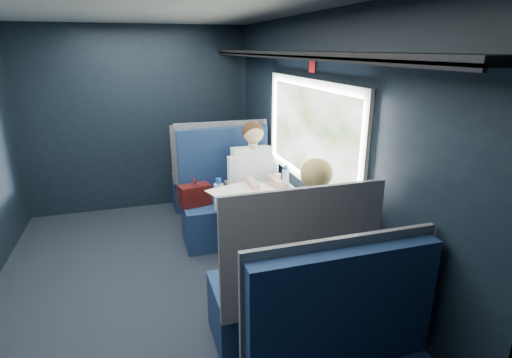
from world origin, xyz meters
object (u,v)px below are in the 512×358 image
object	(u,v)px
seat_row_front	(212,178)
seat_bay_near	(227,202)
bottle_small	(286,178)
seat_bay_far	(286,290)
cup	(277,178)
woman	(311,234)
man	(255,178)
table	(270,208)
laptop	(303,188)

from	to	relation	value
seat_row_front	seat_bay_near	bearing A→B (deg)	-90.85
bottle_small	seat_row_front	bearing A→B (deg)	105.78
bottle_small	seat_bay_near	bearing A→B (deg)	126.61
seat_bay_near	seat_row_front	bearing A→B (deg)	89.15
seat_bay_far	seat_row_front	xyz separation A→B (m)	(0.00, 2.67, -0.00)
seat_row_front	cup	bearing A→B (deg)	-73.18
seat_row_front	woman	xyz separation A→B (m)	(0.25, -2.50, 0.32)
seat_bay_far	bottle_small	world-z (taller)	seat_bay_far
woman	bottle_small	size ratio (longest dim) A/B	5.99
seat_bay_far	bottle_small	bearing A→B (deg)	69.43
seat_bay_far	man	world-z (taller)	man
table	laptop	distance (m)	0.37
bottle_small	seat_bay_far	bearing A→B (deg)	-110.57
table	woman	bearing A→B (deg)	-84.55
seat_bay_far	man	size ratio (longest dim) A/B	0.95
laptop	bottle_small	bearing A→B (deg)	111.88
seat_bay_near	bottle_small	bearing A→B (deg)	-53.39
seat_row_front	bottle_small	size ratio (longest dim) A/B	5.26
table	laptop	world-z (taller)	laptop
woman	laptop	bearing A→B (deg)	70.55
bottle_small	cup	xyz separation A→B (m)	(-0.02, 0.17, -0.05)
woman	laptop	size ratio (longest dim) A/B	3.97
laptop	bottle_small	xyz separation A→B (m)	(-0.09, 0.22, 0.04)
woman	cup	size ratio (longest dim) A/B	14.74
man	woman	distance (m)	1.41
table	cup	bearing A→B (deg)	62.65
table	seat_bay_far	xyz separation A→B (m)	(-0.18, -0.87, -0.25)
seat_row_front	man	xyz separation A→B (m)	(0.25, -1.10, 0.31)
table	seat_row_front	distance (m)	1.82
seat_bay_near	bottle_small	distance (m)	0.85
laptop	cup	bearing A→B (deg)	105.67
man	bottle_small	world-z (taller)	man
man	table	bearing A→B (deg)	-95.52
seat_bay_near	bottle_small	world-z (taller)	seat_bay_near
seat_bay_near	woman	distance (m)	1.63
seat_bay_far	seat_row_front	bearing A→B (deg)	90.00
woman	seat_bay_near	bearing A→B (deg)	99.49
laptop	cup	world-z (taller)	laptop
seat_bay_far	woman	xyz separation A→B (m)	(0.25, 0.17, 0.31)
man	seat_bay_far	bearing A→B (deg)	-99.03
seat_row_front	cup	world-z (taller)	seat_row_front
table	seat_row_front	bearing A→B (deg)	95.80
woman	bottle_small	xyz separation A→B (m)	(0.18, 0.98, 0.11)
woman	cup	bearing A→B (deg)	82.06
seat_bay_near	woman	xyz separation A→B (m)	(0.26, -1.58, 0.31)
seat_row_front	laptop	distance (m)	1.86
man	woman	world-z (taller)	same
table	seat_bay_near	distance (m)	0.92
table	man	size ratio (longest dim) A/B	0.76
table	cup	distance (m)	0.51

